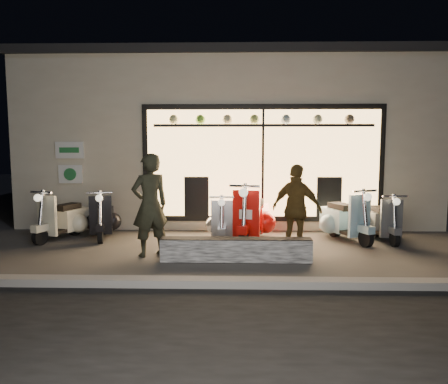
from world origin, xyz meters
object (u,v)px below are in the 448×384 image
Objects in this scene: scooter_silver at (223,221)px; woman at (297,209)px; scooter_red at (253,218)px; man at (150,205)px; graffiti_barrier at (236,250)px.

woman reaches higher than scooter_silver.
scooter_red is at bearing -2.76° from scooter_silver.
scooter_red is at bearing -176.74° from man.
man is at bearing 167.85° from graffiti_barrier.
graffiti_barrier is 1.72m from man.
scooter_red is (0.35, 1.67, 0.27)m from graffiti_barrier.
graffiti_barrier is 1.73m from scooter_red.
scooter_silver is 0.72× the size of man.
man is at bearing -132.21° from scooter_silver.
woman is (1.10, 0.61, 0.61)m from graffiti_barrier.
man is at bearing 38.10° from woman.
man reaches higher than scooter_red.
graffiti_barrier is 1.95× the size of scooter_silver.
man is (-1.87, -1.35, 0.44)m from scooter_red.
scooter_red is 0.90× the size of man.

